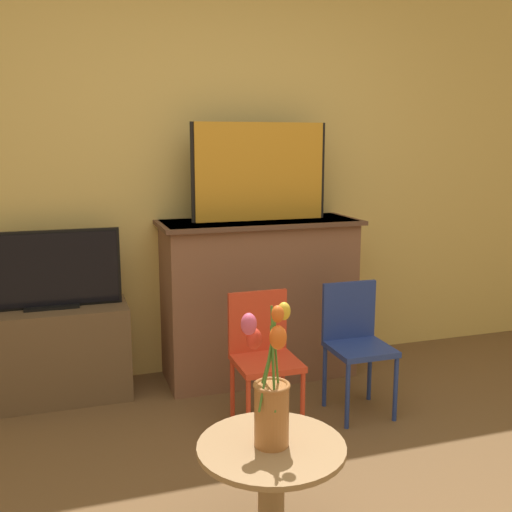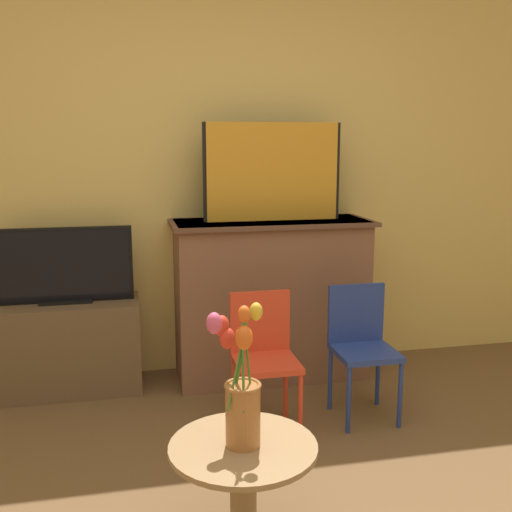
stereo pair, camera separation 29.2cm
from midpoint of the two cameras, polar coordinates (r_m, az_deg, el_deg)
name	(u,v)px [view 1 (the left image)]	position (r m, az deg, el deg)	size (l,w,h in m)	color
wall_back	(197,160)	(3.79, -7.91, 9.07)	(8.00, 0.06, 2.70)	#E0BC66
fireplace_mantel	(259,297)	(3.73, -1.99, -3.93)	(1.22, 0.49, 0.99)	brown
painting	(260,172)	(3.62, -1.95, 8.01)	(0.84, 0.03, 0.58)	black
tv_stand	(55,353)	(3.69, -20.78, -8.71)	(0.82, 0.38, 0.54)	brown
tv_monitor	(50,271)	(3.57, -21.29, -1.34)	(0.77, 0.12, 0.44)	black
chair_red	(263,351)	(3.08, -2.07, -9.07)	(0.31, 0.31, 0.70)	red
chair_blue	(356,338)	(3.30, 6.97, -7.79)	(0.31, 0.31, 0.70)	navy
side_table	(271,483)	(2.23, -2.53, -20.90)	(0.52, 0.52, 0.43)	#99754C
vase_tulips	(270,392)	(2.07, -2.83, -12.93)	(0.21, 0.23, 0.52)	#AD6B38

